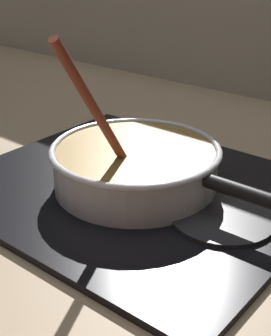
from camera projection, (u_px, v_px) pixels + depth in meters
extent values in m
cube|color=#9E8466|center=(35.00, 237.00, 0.74)|extent=(2.40, 1.60, 0.04)
cube|color=black|center=(136.00, 189.00, 0.82)|extent=(0.56, 0.48, 0.01)
torus|color=#592D0C|center=(136.00, 184.00, 0.82)|extent=(0.20, 0.20, 0.01)
cylinder|color=#262628|center=(223.00, 217.00, 0.72)|extent=(0.16, 0.16, 0.01)
cylinder|color=silver|center=(136.00, 168.00, 0.80)|extent=(0.27, 0.27, 0.07)
cylinder|color=olive|center=(136.00, 166.00, 0.80)|extent=(0.26, 0.26, 0.06)
torus|color=silver|center=(136.00, 149.00, 0.79)|extent=(0.28, 0.28, 0.01)
cylinder|color=black|center=(258.00, 197.00, 0.67)|extent=(0.17, 0.02, 0.02)
cylinder|color=beige|center=(141.00, 153.00, 0.80)|extent=(0.03, 0.03, 0.01)
cylinder|color=#EDD88C|center=(107.00, 134.00, 0.88)|extent=(0.03, 0.03, 0.01)
cylinder|color=beige|center=(87.00, 156.00, 0.79)|extent=(0.03, 0.03, 0.01)
cylinder|color=beige|center=(112.00, 179.00, 0.72)|extent=(0.03, 0.03, 0.01)
cylinder|color=#E5CC7A|center=(159.00, 138.00, 0.86)|extent=(0.04, 0.04, 0.01)
cylinder|color=maroon|center=(95.00, 110.00, 0.68)|extent=(0.02, 0.15, 0.22)
cube|color=brown|center=(126.00, 163.00, 0.78)|extent=(0.03, 0.05, 0.01)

